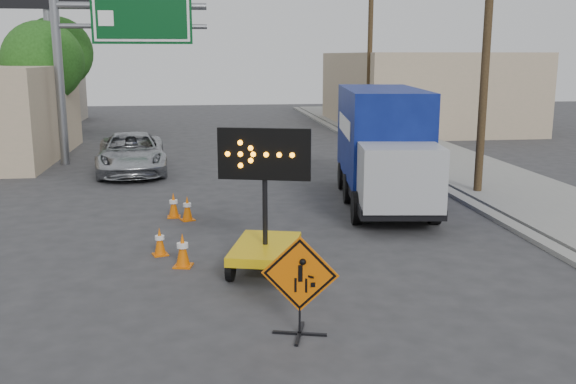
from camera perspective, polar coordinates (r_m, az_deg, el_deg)
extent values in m
plane|color=#2D2D30|center=(10.42, -2.34, -13.28)|extent=(100.00, 100.00, 0.00)
cube|color=gray|center=(26.05, 10.40, 2.15)|extent=(0.40, 60.00, 0.12)
cube|color=gray|center=(26.84, 15.08, 2.25)|extent=(4.00, 60.00, 0.15)
cube|color=tan|center=(41.80, 11.77, 8.86)|extent=(10.00, 14.00, 4.60)
cylinder|color=slate|center=(27.97, -19.64, 9.21)|extent=(0.36, 0.36, 6.80)
cylinder|color=slate|center=(27.57, -13.75, 15.78)|extent=(6.00, 0.28, 0.28)
cylinder|color=slate|center=(27.53, -13.67, 14.12)|extent=(6.00, 0.20, 0.20)
cube|color=#043915|center=(27.38, -12.86, 14.80)|extent=(4.00, 0.10, 2.00)
cube|color=silver|center=(27.31, -12.88, 14.80)|extent=(3.80, 0.01, 1.80)
cylinder|color=slate|center=(36.19, -20.35, 11.40)|extent=(0.44, 0.44, 9.00)
cylinder|color=#43321D|center=(21.30, 17.19, 11.66)|extent=(0.26, 0.26, 9.00)
cylinder|color=#43321D|center=(34.53, 7.28, 12.05)|extent=(0.26, 0.26, 9.00)
cylinder|color=#43321D|center=(32.30, -20.61, 6.27)|extent=(0.28, 0.28, 3.25)
sphere|color=#1D4413|center=(32.18, -20.95, 10.79)|extent=(3.71, 3.71, 3.71)
cylinder|color=#43321D|center=(40.30, -19.56, 7.59)|extent=(0.28, 0.28, 3.58)
sphere|color=#1D4413|center=(40.21, -19.85, 11.59)|extent=(4.10, 4.10, 4.10)
cube|color=black|center=(10.69, 1.04, -12.46)|extent=(0.87, 0.30, 0.04)
cube|color=black|center=(10.69, 1.04, -12.46)|extent=(0.30, 0.87, 0.04)
cylinder|color=black|center=(10.56, 1.05, -10.85)|extent=(0.04, 0.04, 0.69)
cube|color=#DA5D04|center=(10.31, 1.06, -7.31)|extent=(1.22, 0.36, 1.26)
cube|color=black|center=(10.31, 1.06, -7.31)|extent=(1.13, 0.32, 1.17)
cube|color=gold|center=(13.54, -2.03, -5.04)|extent=(1.79, 2.38, 0.19)
cylinder|color=black|center=(13.23, -2.07, 0.02)|extent=(0.11, 0.11, 2.33)
cube|color=black|center=(13.09, -2.09, 3.43)|extent=(1.87, 0.61, 1.06)
imported|color=#ADB0B5|center=(25.47, -13.74, 3.37)|extent=(3.02, 5.67, 1.52)
cube|color=black|center=(19.66, 8.45, 0.44)|extent=(3.11, 7.42, 0.27)
cube|color=#071152|center=(20.09, 8.02, 5.26)|extent=(2.98, 5.83, 2.70)
cube|color=#9EA0A5|center=(16.80, 11.24, 1.33)|extent=(2.27, 1.88, 1.62)
cube|color=#DA5D04|center=(14.08, -9.30, -6.49)|extent=(0.45, 0.45, 0.03)
cone|color=#DA5D04|center=(13.97, -9.35, -5.03)|extent=(0.29, 0.29, 0.72)
cylinder|color=silver|center=(13.94, -9.36, -4.70)|extent=(0.24, 0.24, 0.11)
cube|color=#DA5D04|center=(14.96, -11.28, -5.46)|extent=(0.41, 0.41, 0.03)
cone|color=#DA5D04|center=(14.87, -11.33, -4.26)|extent=(0.26, 0.26, 0.62)
cylinder|color=silver|center=(14.85, -11.34, -3.99)|extent=(0.21, 0.21, 0.09)
cube|color=#DA5D04|center=(17.91, -8.91, -2.44)|extent=(0.45, 0.45, 0.03)
cone|color=#DA5D04|center=(17.83, -8.94, -1.38)|extent=(0.27, 0.27, 0.66)
cylinder|color=silver|center=(17.81, -8.95, -1.13)|extent=(0.22, 0.22, 0.10)
cube|color=#DA5D04|center=(18.30, -10.10, -2.17)|extent=(0.37, 0.37, 0.03)
cone|color=#DA5D04|center=(18.22, -10.14, -1.10)|extent=(0.28, 0.28, 0.68)
cylinder|color=silver|center=(18.20, -10.15, -0.85)|extent=(0.23, 0.23, 0.10)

